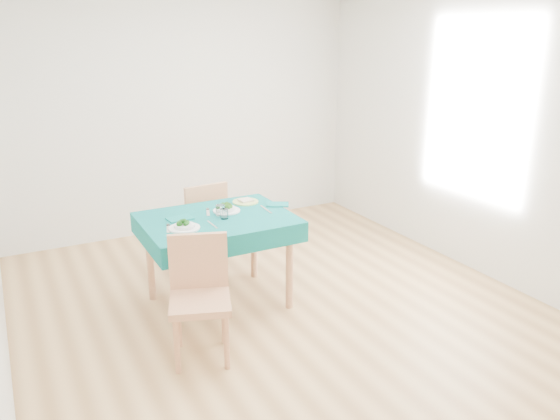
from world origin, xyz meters
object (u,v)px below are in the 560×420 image
chair_near (200,291)px  bowl_near (184,224)px  chair_far (198,214)px  side_plate (246,202)px  table (219,261)px  bowl_far (227,207)px

chair_near → bowl_near: 0.63m
chair_near → chair_far: size_ratio=0.98×
chair_near → bowl_near: size_ratio=4.32×
side_plate → table: bearing=-145.1°
table → chair_near: chair_near is taller
bowl_near → table: bearing=23.4°
table → chair_far: size_ratio=1.11×
bowl_near → bowl_far: bowl_near is taller
chair_near → bowl_near: (0.09, 0.55, 0.29)m
chair_near → table: bearing=78.8°
chair_near → chair_far: (0.53, 1.50, 0.01)m
chair_far → side_plate: chair_far is taller
chair_far → bowl_far: bearing=84.2°
table → bowl_far: bowl_far is taller
chair_far → side_plate: (0.24, -0.56, 0.24)m
table → chair_far: bearing=81.0°
bowl_near → bowl_far: bearing=28.3°
bowl_far → chair_far: bearing=89.8°
chair_near → side_plate: size_ratio=4.54×
table → side_plate: size_ratio=5.18×
chair_far → bowl_near: chair_far is taller
bowl_near → side_plate: bearing=29.9°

